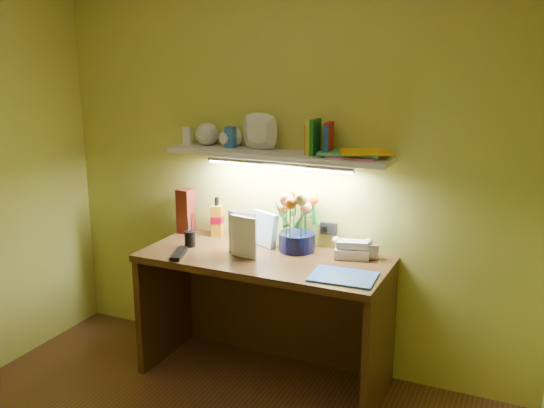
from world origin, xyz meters
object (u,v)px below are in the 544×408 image
Objects in this scene: flower_bouquet at (297,220)px; desk_clock at (371,252)px; telephone at (352,247)px; whisky_bottle at (217,217)px; desk at (264,318)px.

flower_bouquet reaches higher than desk_clock.
whisky_bottle is at bearing 162.55° from telephone.
whisky_bottle is at bearing 151.75° from desk.
flower_bouquet is 1.95× the size of telephone.
desk is 7.42× the size of telephone.
desk is 0.60m from flower_bouquet.
telephone is (0.45, 0.20, 0.43)m from desk.
telephone is 2.25× the size of desk_clock.
desk is 5.63× the size of whisky_bottle.
telephone is at bearing 3.68° from flower_bouquet.
desk_clock is (0.43, 0.03, -0.14)m from flower_bouquet.
flower_bouquet reaches higher than desk.
telephone reaches higher than desk.
desk_clock is at bearing 4.21° from flower_bouquet.
desk is 0.72m from desk_clock.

